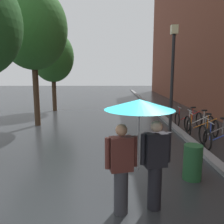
# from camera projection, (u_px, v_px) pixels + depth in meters

# --- Properties ---
(ground_plane) EXTENTS (80.00, 80.00, 0.00)m
(ground_plane) POSITION_uv_depth(u_px,v_px,m) (97.00, 209.00, 4.35)
(ground_plane) COLOR #26282B
(kerb_strip) EXTENTS (0.30, 36.00, 0.12)m
(kerb_strip) POSITION_uv_depth(u_px,v_px,m) (158.00, 113.00, 14.21)
(kerb_strip) COLOR slate
(kerb_strip) RESTS_ON ground
(street_tree_1) EXTENTS (3.15, 3.15, 6.41)m
(street_tree_1) POSITION_uv_depth(u_px,v_px,m) (33.00, 28.00, 10.46)
(street_tree_1) COLOR #473323
(street_tree_1) RESTS_ON ground
(street_tree_2) EXTENTS (2.73, 2.73, 5.19)m
(street_tree_2) POSITION_uv_depth(u_px,v_px,m) (53.00, 57.00, 14.92)
(street_tree_2) COLOR #473323
(street_tree_2) RESTS_ON ground
(parked_bicycle_0) EXTENTS (1.10, 0.73, 0.96)m
(parked_bicycle_0) POSITION_uv_depth(u_px,v_px,m) (223.00, 139.00, 7.56)
(parked_bicycle_0) COLOR black
(parked_bicycle_0) RESTS_ON ground
(parked_bicycle_1) EXTENTS (1.08, 0.70, 0.96)m
(parked_bicycle_1) POSITION_uv_depth(u_px,v_px,m) (217.00, 133.00, 8.29)
(parked_bicycle_1) COLOR black
(parked_bicycle_1) RESTS_ON ground
(parked_bicycle_2) EXTENTS (1.15, 0.81, 0.96)m
(parked_bicycle_2) POSITION_uv_depth(u_px,v_px,m) (202.00, 128.00, 9.16)
(parked_bicycle_2) COLOR black
(parked_bicycle_2) RESTS_ON ground
(parked_bicycle_3) EXTENTS (1.11, 0.75, 0.96)m
(parked_bicycle_3) POSITION_uv_depth(u_px,v_px,m) (199.00, 123.00, 9.98)
(parked_bicycle_3) COLOR black
(parked_bicycle_3) RESTS_ON ground
(parked_bicycle_4) EXTENTS (1.08, 0.70, 0.96)m
(parked_bicycle_4) POSITION_uv_depth(u_px,v_px,m) (188.00, 119.00, 10.82)
(parked_bicycle_4) COLOR black
(parked_bicycle_4) RESTS_ON ground
(couple_under_umbrella) EXTENTS (1.23, 1.23, 2.09)m
(couple_under_umbrella) POSITION_uv_depth(u_px,v_px,m) (139.00, 135.00, 4.08)
(couple_under_umbrella) COLOR #2D2D33
(couple_under_umbrella) RESTS_ON ground
(street_lamp_post) EXTENTS (0.24, 0.24, 4.25)m
(street_lamp_post) POSITION_uv_depth(u_px,v_px,m) (172.00, 74.00, 8.70)
(street_lamp_post) COLOR black
(street_lamp_post) RESTS_ON ground
(litter_bin) EXTENTS (0.44, 0.44, 0.85)m
(litter_bin) POSITION_uv_depth(u_px,v_px,m) (193.00, 162.00, 5.51)
(litter_bin) COLOR #1E4C28
(litter_bin) RESTS_ON ground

